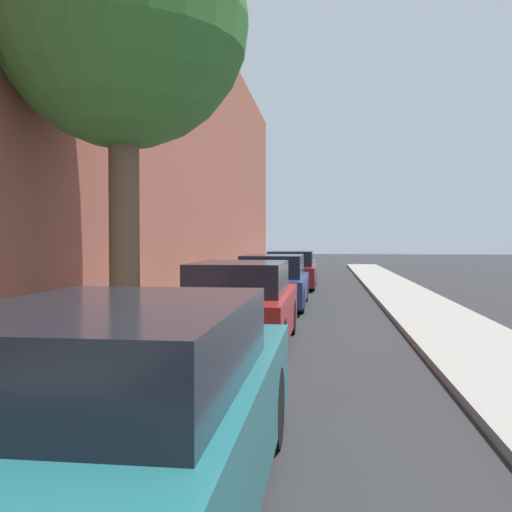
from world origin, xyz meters
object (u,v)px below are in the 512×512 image
(parked_car_red, at_px, (241,306))
(parked_car_grey, at_px, (297,265))
(parked_car_teal, at_px, (121,417))
(street_tree_near, at_px, (123,24))
(parked_car_navy, at_px, (274,282))
(parked_car_maroon, at_px, (291,270))

(parked_car_red, bearing_deg, parked_car_grey, 89.95)
(parked_car_grey, bearing_deg, parked_car_teal, -89.65)
(parked_car_red, distance_m, street_tree_near, 4.73)
(parked_car_teal, bearing_deg, street_tree_near, 110.22)
(parked_car_navy, relative_size, parked_car_grey, 1.05)
(parked_car_navy, height_order, parked_car_maroon, parked_car_navy)
(parked_car_navy, bearing_deg, parked_car_maroon, 88.97)
(street_tree_near, bearing_deg, parked_car_navy, 78.77)
(parked_car_maroon, bearing_deg, parked_car_grey, 91.09)
(parked_car_red, bearing_deg, parked_car_teal, -88.48)
(parked_car_red, relative_size, parked_car_navy, 0.92)
(street_tree_near, bearing_deg, parked_car_maroon, 83.31)
(parked_car_red, distance_m, parked_car_maroon, 11.73)
(parked_car_teal, height_order, street_tree_near, street_tree_near)
(parked_car_teal, bearing_deg, parked_car_grey, 90.35)
(street_tree_near, bearing_deg, parked_car_red, 48.91)
(parked_car_red, relative_size, parked_car_grey, 0.96)
(parked_car_teal, xyz_separation_m, parked_car_grey, (-0.14, 23.85, -0.08))
(parked_car_teal, height_order, parked_car_grey, parked_car_teal)
(parked_car_teal, bearing_deg, parked_car_maroon, 90.09)
(parked_car_maroon, distance_m, street_tree_near, 14.11)
(parked_car_red, xyz_separation_m, street_tree_near, (-1.44, -1.65, 4.19))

